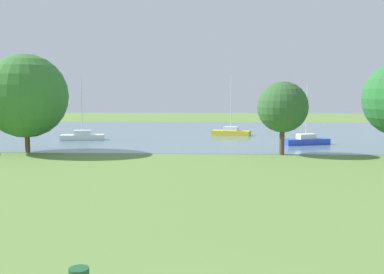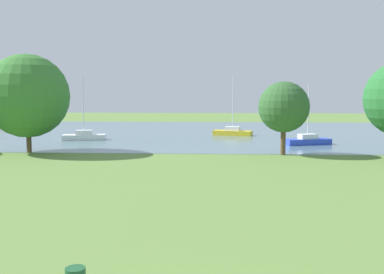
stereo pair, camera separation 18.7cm
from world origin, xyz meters
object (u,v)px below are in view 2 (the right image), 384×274
at_px(sailboat_yellow, 233,132).
at_px(tree_west_near, 27,96).
at_px(sailboat_blue, 308,140).
at_px(tree_west_far, 284,107).
at_px(sailboat_white, 84,136).

height_order(sailboat_yellow, tree_west_near, tree_west_near).
distance_m(sailboat_blue, tree_west_far, 9.11).
height_order(sailboat_white, tree_west_far, sailboat_white).
height_order(sailboat_white, tree_west_near, tree_west_near).
bearing_deg(sailboat_white, sailboat_blue, -7.33).
xyz_separation_m(sailboat_blue, tree_west_near, (-26.42, -7.25, 4.66)).
relative_size(sailboat_white, tree_west_near, 0.80).
height_order(sailboat_yellow, sailboat_white, sailboat_yellow).
distance_m(sailboat_white, tree_west_far, 23.67).
height_order(sailboat_blue, sailboat_yellow, sailboat_yellow).
xyz_separation_m(sailboat_blue, sailboat_white, (-24.46, 3.14, 0.01)).
distance_m(sailboat_yellow, tree_west_far, 17.48).
relative_size(sailboat_blue, tree_west_far, 0.98).
xyz_separation_m(sailboat_blue, sailboat_yellow, (-7.42, 9.18, 0.02)).
xyz_separation_m(sailboat_blue, tree_west_far, (-3.63, -7.48, 3.72)).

